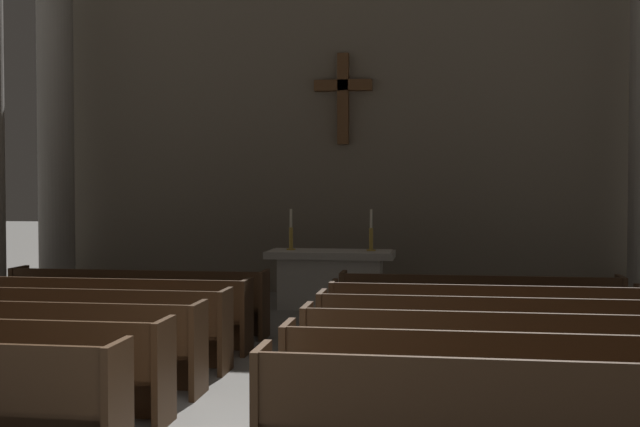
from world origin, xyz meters
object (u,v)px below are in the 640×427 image
Objects in this scene: pew_right_row_1 at (517,421)px; pew_right_row_2 at (505,385)px; pew_left_row_4 at (73,327)px; candlestick_left at (291,237)px; pew_left_row_5 at (109,313)px; altar at (331,278)px; pew_left_row_6 at (138,302)px; pew_right_row_6 at (479,309)px; pew_right_row_5 at (483,322)px; pew_right_row_3 at (495,359)px; pew_right_row_4 at (488,338)px; candlestick_right at (371,237)px; pew_left_row_3 at (28,344)px; column_left_fourth at (56,135)px.

pew_right_row_1 is 1.00× the size of pew_right_row_2.
candlestick_left is at bearing 71.30° from pew_left_row_4.
pew_right_row_2 is (4.75, -3.08, 0.00)m from pew_left_row_5.
pew_right_row_1 is 8.37m from altar.
pew_left_row_4 is 1.68× the size of altar.
pew_left_row_6 and pew_right_row_6 have the same top height.
pew_right_row_5 is (4.75, 0.00, 0.00)m from pew_left_row_5.
pew_right_row_1 and pew_right_row_3 have the same top height.
pew_right_row_4 is at bearing -23.40° from pew_left_row_6.
candlestick_left is 1.40m from candlestick_right.
altar is 3.08× the size of candlestick_right.
candlestick_right is (3.07, 4.94, 0.76)m from pew_left_row_4.
pew_left_row_4 is 5.27m from candlestick_left.
pew_left_row_6 is 1.00× the size of pew_right_row_6.
pew_left_row_5 is 5.18× the size of candlestick_right.
candlestick_right reaches higher than pew_right_row_1.
pew_right_row_6 is at bearing 90.00° from pew_right_row_5.
pew_left_row_3 is at bearing -90.00° from pew_left_row_6.
candlestick_left is (1.67, 5.97, 0.76)m from pew_left_row_3.
pew_right_row_4 is at bearing 90.00° from pew_right_row_2.
altar is at bearing 106.47° from pew_right_row_1.
pew_right_row_6 is 1.68× the size of altar.
pew_right_row_1 and pew_right_row_2 have the same top height.
altar is at bearing -8.50° from column_left_fourth.
candlestick_left is at bearing 180.00° from altar.
pew_left_row_6 and pew_right_row_3 have the same top height.
pew_left_row_3 is 1.00× the size of pew_left_row_5.
column_left_fourth is 2.90× the size of altar.
pew_right_row_5 is (0.00, 2.05, 0.00)m from pew_right_row_3.
pew_left_row_3 is at bearing -156.60° from pew_right_row_5.
pew_left_row_4 is 1.03m from pew_left_row_5.
candlestick_right reaches higher than pew_left_row_5.
altar is at bearing 68.32° from pew_left_row_3.
pew_right_row_3 is 1.00× the size of pew_right_row_4.
pew_left_row_6 is 4.29m from candlestick_right.
pew_right_row_1 and pew_right_row_5 have the same top height.
pew_left_row_3 is at bearing -111.68° from altar.
altar is at bearing 121.21° from pew_right_row_5.
pew_left_row_3 is at bearing 156.60° from pew_right_row_1.
pew_left_row_6 is 5.17m from pew_right_row_4.
pew_right_row_3 is 5.18× the size of candlestick_left.
pew_right_row_3 is at bearing -74.35° from candlestick_right.
pew_left_row_5 is 1.00× the size of pew_right_row_6.
candlestick_left reaches higher than pew_left_row_3.
pew_left_row_5 and pew_right_row_5 have the same top height.
pew_right_row_1 is at bearing -90.00° from pew_right_row_4.
pew_left_row_6 and pew_right_row_4 have the same top height.
pew_right_row_4 is at bearing -64.36° from altar.
altar is (5.45, -0.81, -2.57)m from column_left_fourth.
pew_right_row_4 is at bearing -12.21° from pew_left_row_5.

